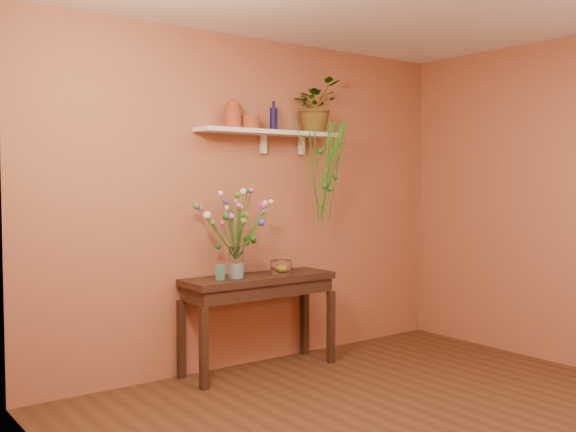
{
  "coord_description": "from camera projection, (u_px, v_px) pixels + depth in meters",
  "views": [
    {
      "loc": [
        -3.05,
        -2.58,
        1.52
      ],
      "look_at": [
        0.0,
        1.55,
        1.25
      ],
      "focal_mm": 41.11,
      "sensor_mm": 36.0,
      "label": 1
    }
  ],
  "objects": [
    {
      "name": "sideboard",
      "position": [
        259.0,
        289.0,
        5.28
      ],
      "size": [
        1.27,
        0.41,
        0.77
      ],
      "color": "#371F17",
      "rests_on": "ground"
    },
    {
      "name": "carton",
      "position": [
        220.0,
        272.0,
        5.03
      ],
      "size": [
        0.07,
        0.06,
        0.11
      ],
      "primitive_type": "cube",
      "rotation": [
        0.0,
        0.0,
        0.31
      ],
      "color": "#2D6B7D",
      "rests_on": "sideboard"
    },
    {
      "name": "wall_shelf",
      "position": [
        270.0,
        133.0,
        5.4
      ],
      "size": [
        1.3,
        0.24,
        0.19
      ],
      "color": "white",
      "rests_on": "room"
    },
    {
      "name": "spider_plant",
      "position": [
        315.0,
        106.0,
        5.68
      ],
      "size": [
        0.5,
        0.47,
        0.46
      ],
      "primitive_type": "imported",
      "rotation": [
        0.0,
        0.0,
        0.29
      ],
      "color": "#266722",
      "rests_on": "wall_shelf"
    },
    {
      "name": "glass_vase",
      "position": [
        236.0,
        265.0,
        5.11
      ],
      "size": [
        0.12,
        0.12,
        0.25
      ],
      "color": "white",
      "rests_on": "sideboard"
    },
    {
      "name": "glass_bowl",
      "position": [
        281.0,
        267.0,
        5.38
      ],
      "size": [
        0.18,
        0.18,
        0.11
      ],
      "color": "white",
      "rests_on": "sideboard"
    },
    {
      "name": "plant_fronds",
      "position": [
        327.0,
        169.0,
        5.59
      ],
      "size": [
        0.52,
        0.36,
        0.88
      ],
      "color": "#266722",
      "rests_on": "wall_shelf"
    },
    {
      "name": "blue_bottle",
      "position": [
        274.0,
        119.0,
        5.39
      ],
      "size": [
        0.08,
        0.08,
        0.24
      ],
      "color": "#110E3E",
      "rests_on": "wall_shelf"
    },
    {
      "name": "terracotta_jug",
      "position": [
        233.0,
        114.0,
        5.16
      ],
      "size": [
        0.18,
        0.18,
        0.23
      ],
      "color": "#9F462F",
      "rests_on": "wall_shelf"
    },
    {
      "name": "room",
      "position": [
        444.0,
        210.0,
        3.89
      ],
      "size": [
        4.04,
        4.04,
        2.7
      ],
      "color": "#503019",
      "rests_on": "ground"
    },
    {
      "name": "terracotta_pot",
      "position": [
        249.0,
        123.0,
        5.28
      ],
      "size": [
        0.19,
        0.19,
        0.1
      ],
      "primitive_type": "cylinder",
      "rotation": [
        0.0,
        0.0,
        -0.12
      ],
      "color": "#9F462F",
      "rests_on": "wall_shelf"
    },
    {
      "name": "bouquet",
      "position": [
        237.0,
        217.0,
        5.09
      ],
      "size": [
        0.62,
        0.56,
        0.56
      ],
      "color": "#386B28",
      "rests_on": "glass_vase"
    },
    {
      "name": "lemon",
      "position": [
        282.0,
        268.0,
        5.4
      ],
      "size": [
        0.07,
        0.07,
        0.07
      ],
      "primitive_type": "sphere",
      "color": "yellow",
      "rests_on": "glass_bowl"
    }
  ]
}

